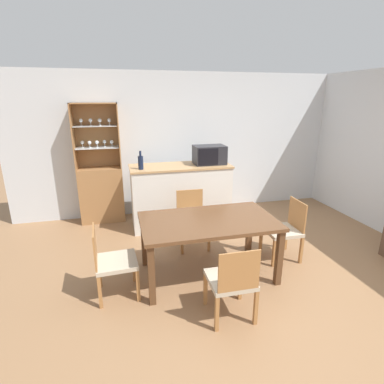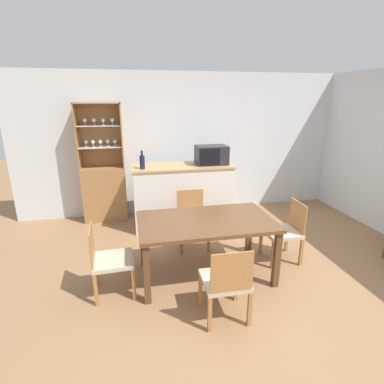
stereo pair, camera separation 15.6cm
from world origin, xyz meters
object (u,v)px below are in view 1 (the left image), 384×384
Objects in this scene: dining_table at (208,226)px; dining_chair_head_far at (192,219)px; microwave at (209,155)px; display_cabinet at (101,187)px; dining_chair_side_left_near at (112,261)px; dining_chair_side_right_far at (285,229)px; wine_bottle at (141,162)px; dining_chair_head_near at (232,281)px.

dining_chair_head_far is at bearing 89.90° from dining_table.
microwave reaches higher than dining_chair_head_far.
microwave is (1.79, -0.54, 0.58)m from display_cabinet.
dining_chair_side_right_far is at bearing 94.21° from dining_chair_side_left_near.
display_cabinet is at bearing -178.48° from dining_chair_side_left_near.
dining_chair_side_left_near is at bearing 41.64° from dining_chair_head_far.
dining_chair_side_right_far is at bearing -36.57° from wine_bottle.
dining_chair_side_right_far is at bearing -39.23° from display_cabinet.
dining_chair_head_near and dining_chair_side_left_near have the same top height.
microwave is (0.50, 2.37, 0.79)m from dining_chair_head_near.
dining_chair_side_right_far reaches higher than dining_table.
dining_chair_head_near is at bearing 56.80° from dining_chair_side_left_near.
microwave reaches higher than wine_bottle.
display_cabinet reaches higher than dining_chair_side_right_far.
dining_chair_head_far is at bearing 61.01° from dining_chair_side_right_far.
wine_bottle reaches higher than dining_table.
dining_chair_side_right_far is (1.12, 0.14, -0.23)m from dining_table.
microwave is at bearing 78.95° from dining_chair_head_near.
wine_bottle is at bearing -43.55° from dining_chair_head_far.
microwave is (1.62, 1.72, 0.79)m from dining_chair_side_left_near.
dining_chair_side_left_near is at bearing -85.52° from display_cabinet.
dining_chair_side_left_near is at bearing 98.56° from dining_chair_side_right_far.
dining_table is at bearing -65.97° from wine_bottle.
display_cabinet is at bearing 121.54° from dining_table.
dining_chair_head_near is 1.00× the size of dining_chair_side_right_far.
dining_chair_head_far is 1.58× the size of microwave.
dining_table is at bearing 98.48° from dining_chair_side_right_far.
dining_chair_head_far is at bearing 126.95° from dining_chair_side_left_near.
display_cabinet is 1.07m from wine_bottle.
dining_chair_side_left_near is 2.83× the size of wine_bottle.
display_cabinet is 1.96m from microwave.
dining_chair_side_right_far is at bearing 151.35° from dining_chair_head_far.
microwave reaches higher than dining_chair_side_right_far.
dining_table is 0.83m from dining_chair_head_far.
display_cabinet is 2.48m from dining_table.
dining_chair_head_near is 1.00× the size of dining_chair_side_left_near.
dining_chair_head_far is 1.19m from wine_bottle.
dining_chair_head_near is 2.46m from wine_bottle.
dining_table is 3.09× the size of microwave.
dining_chair_head_near is 1.59m from dining_chair_head_far.
dining_table is 1.15m from dining_chair_side_left_near.
microwave is at bearing -16.75° from display_cabinet.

